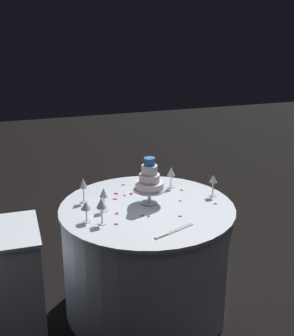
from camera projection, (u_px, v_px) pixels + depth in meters
name	position (u px, v px, depth m)	size (l,w,h in m)	color
ground_plane	(147.00, 304.00, 3.38)	(12.00, 12.00, 0.00)	black
decorative_arch	(173.00, 99.00, 2.43)	(2.23, 0.06, 2.44)	#B7B29E
main_table	(147.00, 257.00, 3.25)	(1.18, 1.18, 0.77)	silver
side_table	(3.00, 288.00, 2.89)	(0.49, 0.49, 0.79)	silver
tiered_cake	(149.00, 181.00, 3.12)	(0.22, 0.22, 0.33)	silver
wine_glass_0	(101.00, 204.00, 2.84)	(0.06, 0.06, 0.17)	silver
wine_glass_1	(213.00, 180.00, 3.26)	(0.06, 0.06, 0.16)	silver
wine_glass_2	(104.00, 194.00, 3.02)	(0.06, 0.06, 0.16)	silver
wine_glass_3	(83.00, 185.00, 3.15)	(0.06, 0.06, 0.17)	silver
wine_glass_4	(86.00, 207.00, 2.88)	(0.07, 0.07, 0.13)	silver
wine_glass_5	(171.00, 172.00, 3.41)	(0.06, 0.06, 0.16)	silver
cake_knife	(172.00, 232.00, 2.77)	(0.28, 0.13, 0.01)	silver
rose_petal_0	(180.00, 201.00, 3.21)	(0.02, 0.02, 0.00)	#C61951
rose_petal_1	(115.00, 199.00, 3.24)	(0.03, 0.02, 0.00)	#C61951
rose_petal_2	(117.00, 213.00, 3.02)	(0.03, 0.02, 0.00)	#C61951
rose_petal_3	(116.00, 224.00, 2.87)	(0.03, 0.02, 0.00)	#C61951
rose_petal_4	(182.00, 190.00, 3.39)	(0.03, 0.02, 0.00)	#C61951
rose_petal_5	(215.00, 204.00, 3.16)	(0.03, 0.02, 0.00)	#C61951
rose_petal_6	(131.00, 194.00, 3.33)	(0.04, 0.03, 0.00)	#C61951
rose_petal_7	(154.00, 188.00, 3.42)	(0.03, 0.02, 0.00)	#C61951
rose_petal_8	(143.00, 216.00, 2.99)	(0.03, 0.02, 0.00)	#C61951
rose_petal_9	(116.00, 193.00, 3.33)	(0.04, 0.03, 0.00)	#C61951
rose_petal_10	(124.00, 195.00, 3.30)	(0.03, 0.02, 0.00)	#C61951
rose_petal_11	(123.00, 185.00, 3.49)	(0.03, 0.02, 0.00)	#C61951
rose_petal_12	(149.00, 216.00, 2.98)	(0.03, 0.02, 0.00)	#C61951
rose_petal_13	(138.00, 183.00, 3.51)	(0.04, 0.03, 0.00)	#C61951
rose_petal_14	(180.00, 216.00, 2.98)	(0.03, 0.02, 0.00)	#C61951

